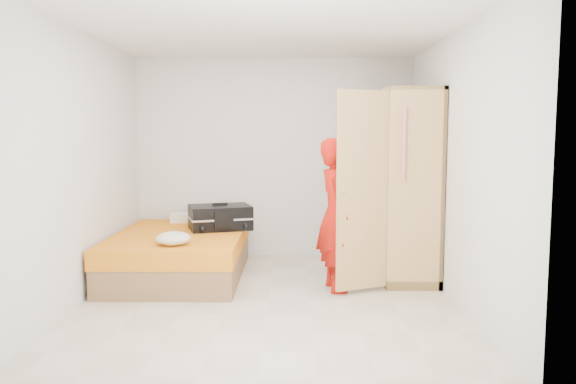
{
  "coord_description": "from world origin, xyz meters",
  "views": [
    {
      "loc": [
        0.23,
        -5.37,
        1.63
      ],
      "look_at": [
        0.19,
        0.6,
        1.0
      ],
      "focal_mm": 35.0,
      "sensor_mm": 36.0,
      "label": 1
    }
  ],
  "objects_px": {
    "suitcase": "(220,217)",
    "round_cushion": "(173,238)",
    "person": "(336,215)",
    "bed": "(180,254)",
    "wardrobe": "(402,190)"
  },
  "relations": [
    {
      "from": "suitcase",
      "to": "round_cushion",
      "type": "height_order",
      "value": "suitcase"
    },
    {
      "from": "suitcase",
      "to": "person",
      "type": "bearing_deg",
      "value": -48.86
    },
    {
      "from": "suitcase",
      "to": "round_cushion",
      "type": "relative_size",
      "value": 2.38
    },
    {
      "from": "bed",
      "to": "round_cushion",
      "type": "xyz_separation_m",
      "value": [
        0.08,
        -0.69,
        0.32
      ]
    },
    {
      "from": "bed",
      "to": "person",
      "type": "distance_m",
      "value": 1.89
    },
    {
      "from": "bed",
      "to": "round_cushion",
      "type": "height_order",
      "value": "round_cushion"
    },
    {
      "from": "bed",
      "to": "round_cushion",
      "type": "distance_m",
      "value": 0.76
    },
    {
      "from": "wardrobe",
      "to": "person",
      "type": "relative_size",
      "value": 1.33
    },
    {
      "from": "wardrobe",
      "to": "round_cushion",
      "type": "bearing_deg",
      "value": -165.42
    },
    {
      "from": "bed",
      "to": "suitcase",
      "type": "relative_size",
      "value": 2.41
    },
    {
      "from": "bed",
      "to": "person",
      "type": "height_order",
      "value": "person"
    },
    {
      "from": "bed",
      "to": "round_cushion",
      "type": "relative_size",
      "value": 5.73
    },
    {
      "from": "wardrobe",
      "to": "person",
      "type": "height_order",
      "value": "wardrobe"
    },
    {
      "from": "wardrobe",
      "to": "suitcase",
      "type": "relative_size",
      "value": 2.5
    },
    {
      "from": "round_cushion",
      "to": "person",
      "type": "bearing_deg",
      "value": 5.35
    }
  ]
}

